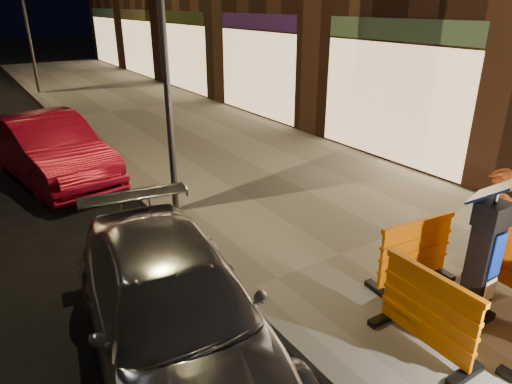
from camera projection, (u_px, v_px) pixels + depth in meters
ground_plane at (247, 298)px, 6.47m from camera, size 120.00×120.00×0.00m
sidewalk at (393, 238)px, 7.95m from camera, size 6.00×60.00×0.15m
kerb at (247, 293)px, 6.44m from camera, size 0.30×60.00×0.15m
parking_kiosk at (484, 257)px, 5.48m from camera, size 0.60×0.60×1.80m
barrier_back at (415, 252)px, 6.36m from camera, size 1.33×0.66×1.00m
barrier_kerbside at (428, 311)px, 5.15m from camera, size 0.55×1.30×1.00m
car_silver at (178, 356)px, 5.40m from camera, size 2.56×4.84×1.34m
car_red at (55, 179)px, 10.82m from camera, size 2.33×4.80×1.52m
man at (490, 230)px, 6.18m from camera, size 0.61×0.74×1.74m
street_lamp_mid at (164, 49)px, 7.71m from camera, size 0.12×0.12×6.00m
street_lamp_far at (26, 21)px, 19.31m from camera, size 0.12×0.12×6.00m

